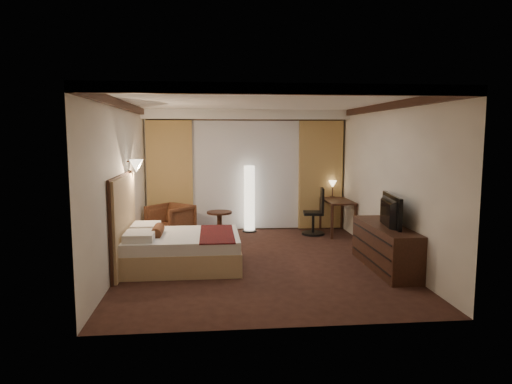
{
  "coord_description": "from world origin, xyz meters",
  "views": [
    {
      "loc": [
        -0.79,
        -7.59,
        2.15
      ],
      "look_at": [
        0.0,
        0.4,
        1.15
      ],
      "focal_mm": 32.0,
      "sensor_mm": 36.0,
      "label": 1
    }
  ],
  "objects": [
    {
      "name": "desk",
      "position": [
        1.95,
        2.04,
        0.38
      ],
      "size": [
        0.55,
        1.13,
        0.75
      ],
      "primitive_type": null,
      "color": "black",
      "rests_on": "floor"
    },
    {
      "name": "back_wall",
      "position": [
        0.0,
        2.75,
        1.35
      ],
      "size": [
        4.5,
        0.02,
        2.7
      ],
      "primitive_type": "cube",
      "color": "beige",
      "rests_on": "floor"
    },
    {
      "name": "television",
      "position": [
        1.97,
        -0.64,
        1.02
      ],
      "size": [
        0.76,
        1.14,
        0.14
      ],
      "primitive_type": "imported",
      "rotation": [
        0.0,
        0.0,
        1.43
      ],
      "color": "black",
      "rests_on": "dresser"
    },
    {
      "name": "floor_lamp",
      "position": [
        0.05,
        2.43,
        0.75
      ],
      "size": [
        0.32,
        0.32,
        1.5
      ],
      "primitive_type": null,
      "color": "white",
      "rests_on": "floor"
    },
    {
      "name": "wall_sconce",
      "position": [
        -2.09,
        0.52,
        1.62
      ],
      "size": [
        0.24,
        0.24,
        0.24
      ],
      "primitive_type": null,
      "color": "white",
      "rests_on": "left_wall"
    },
    {
      "name": "office_chair",
      "position": [
        1.41,
        1.99,
        0.51
      ],
      "size": [
        0.56,
        0.56,
        1.02
      ],
      "primitive_type": null,
      "rotation": [
        0.0,
        0.0,
        -0.14
      ],
      "color": "black",
      "rests_on": "floor"
    },
    {
      "name": "curtain_right_drape",
      "position": [
        1.7,
        2.61,
        1.25
      ],
      "size": [
        1.0,
        0.14,
        2.45
      ],
      "primitive_type": "cube",
      "color": "tan",
      "rests_on": "back_wall"
    },
    {
      "name": "headboard",
      "position": [
        -2.2,
        -0.2,
        0.75
      ],
      "size": [
        0.12,
        1.75,
        1.5
      ],
      "primitive_type": null,
      "color": "tan",
      "rests_on": "floor"
    },
    {
      "name": "left_wall",
      "position": [
        -2.25,
        0.0,
        1.35
      ],
      "size": [
        0.02,
        5.5,
        2.7
      ],
      "primitive_type": "cube",
      "color": "beige",
      "rests_on": "floor"
    },
    {
      "name": "armchair",
      "position": [
        -1.65,
        1.91,
        0.4
      ],
      "size": [
        1.05,
        1.05,
        0.79
      ],
      "primitive_type": "imported",
      "rotation": [
        0.0,
        0.0,
        -0.73
      ],
      "color": "#442614",
      "rests_on": "floor"
    },
    {
      "name": "curtain_sheer",
      "position": [
        0.0,
        2.67,
        1.25
      ],
      "size": [
        2.48,
        0.04,
        2.45
      ],
      "primitive_type": "cube",
      "color": "silver",
      "rests_on": "back_wall"
    },
    {
      "name": "floor",
      "position": [
        0.0,
        0.0,
        0.0
      ],
      "size": [
        4.5,
        5.5,
        0.01
      ],
      "primitive_type": "cube",
      "color": "#321A13",
      "rests_on": "ground"
    },
    {
      "name": "bed",
      "position": [
        -1.26,
        -0.2,
        0.27
      ],
      "size": [
        1.85,
        1.45,
        0.54
      ],
      "primitive_type": null,
      "color": "white",
      "rests_on": "floor"
    },
    {
      "name": "right_wall",
      "position": [
        2.25,
        0.0,
        1.35
      ],
      "size": [
        0.02,
        5.5,
        2.7
      ],
      "primitive_type": "cube",
      "color": "beige",
      "rests_on": "floor"
    },
    {
      "name": "side_table",
      "position": [
        -0.63,
        1.79,
        0.29
      ],
      "size": [
        0.52,
        0.52,
        0.58
      ],
      "primitive_type": null,
      "color": "black",
      "rests_on": "floor"
    },
    {
      "name": "ceiling",
      "position": [
        0.0,
        0.0,
        2.7
      ],
      "size": [
        4.5,
        5.5,
        0.01
      ],
      "primitive_type": "cube",
      "color": "white",
      "rests_on": "back_wall"
    },
    {
      "name": "crown_molding",
      "position": [
        0.0,
        0.0,
        2.64
      ],
      "size": [
        4.5,
        5.5,
        0.12
      ],
      "primitive_type": null,
      "color": "black",
      "rests_on": "ceiling"
    },
    {
      "name": "curtain_left_drape",
      "position": [
        -1.7,
        2.61,
        1.25
      ],
      "size": [
        1.0,
        0.14,
        2.45
      ],
      "primitive_type": "cube",
      "color": "tan",
      "rests_on": "back_wall"
    },
    {
      "name": "dresser",
      "position": [
        2.0,
        -0.64,
        0.36
      ],
      "size": [
        0.5,
        1.84,
        0.72
      ],
      "primitive_type": null,
      "color": "black",
      "rests_on": "floor"
    },
    {
      "name": "desk_lamp",
      "position": [
        1.95,
        2.46,
        0.92
      ],
      "size": [
        0.18,
        0.18,
        0.34
      ],
      "primitive_type": null,
      "color": "#FFD899",
      "rests_on": "desk"
    },
    {
      "name": "soffit",
      "position": [
        0.0,
        2.5,
        2.6
      ],
      "size": [
        4.5,
        0.5,
        0.2
      ],
      "primitive_type": "cube",
      "color": "white",
      "rests_on": "ceiling"
    }
  ]
}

